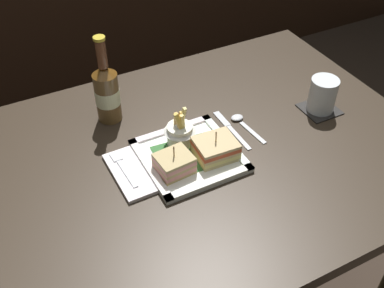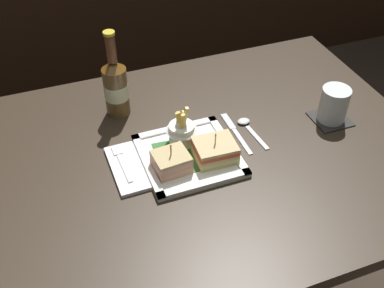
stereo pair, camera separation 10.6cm
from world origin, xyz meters
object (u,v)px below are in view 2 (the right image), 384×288
object	(u,v)px
dining_table	(195,189)
sandwich_half_right	(215,150)
square_plate	(189,156)
fries_cup	(182,130)
beer_bottle	(116,86)
fork	(121,161)
sandwich_half_left	(171,162)
spoon	(247,126)
knife	(235,131)
water_glass	(332,106)

from	to	relation	value
dining_table	sandwich_half_right	distance (m)	0.18
square_plate	fries_cup	bearing A→B (deg)	91.13
dining_table	fries_cup	world-z (taller)	fries_cup
dining_table	square_plate	bearing A→B (deg)	-157.83
fries_cup	beer_bottle	distance (m)	0.24
dining_table	fork	world-z (taller)	fork
sandwich_half_left	beer_bottle	size ratio (longest dim) A/B	0.36
dining_table	sandwich_half_right	xyz separation A→B (m)	(0.04, -0.04, 0.17)
spoon	square_plate	bearing A→B (deg)	-162.74
knife	spoon	xyz separation A→B (m)	(0.04, 0.01, 0.00)
sandwich_half_right	fork	distance (m)	0.24
water_glass	spoon	world-z (taller)	water_glass
dining_table	fork	bearing A→B (deg)	171.01
knife	spoon	distance (m)	0.04
water_glass	fries_cup	bearing A→B (deg)	174.86
spoon	water_glass	bearing A→B (deg)	-11.63
square_plate	sandwich_half_right	bearing A→B (deg)	-29.53
sandwich_half_left	water_glass	world-z (taller)	water_glass
dining_table	spoon	distance (m)	0.23
fries_cup	beer_bottle	bearing A→B (deg)	121.16
square_plate	sandwich_half_left	size ratio (longest dim) A/B	2.66
square_plate	knife	bearing A→B (deg)	19.22
knife	spoon	bearing A→B (deg)	9.32
square_plate	knife	size ratio (longest dim) A/B	1.34
fork	water_glass	bearing A→B (deg)	-2.45
dining_table	knife	world-z (taller)	knife
dining_table	spoon	size ratio (longest dim) A/B	9.00
sandwich_half_left	knife	distance (m)	0.23
water_glass	spoon	distance (m)	0.24
beer_bottle	spoon	bearing A→B (deg)	-31.08
square_plate	beer_bottle	bearing A→B (deg)	115.92
square_plate	knife	distance (m)	0.16
beer_bottle	spoon	xyz separation A→B (m)	(0.32, -0.19, -0.09)
beer_bottle	dining_table	bearing A→B (deg)	-59.68
sandwich_half_left	spoon	bearing A→B (deg)	20.26
dining_table	fork	xyz separation A→B (m)	(-0.19, 0.03, 0.14)
fries_cup	knife	size ratio (longest dim) A/B	0.62
fork	knife	size ratio (longest dim) A/B	0.78
fries_cup	beer_bottle	world-z (taller)	beer_bottle
water_glass	spoon	size ratio (longest dim) A/B	0.72
square_plate	sandwich_half_right	xyz separation A→B (m)	(0.06, -0.03, 0.03)
fries_cup	square_plate	bearing A→B (deg)	-88.87
square_plate	sandwich_half_left	xyz separation A→B (m)	(-0.06, -0.03, 0.03)
sandwich_half_left	fries_cup	size ratio (longest dim) A/B	0.81
sandwich_half_right	spoon	bearing A→B (deg)	34.25
dining_table	square_plate	world-z (taller)	square_plate
square_plate	knife	world-z (taller)	square_plate
sandwich_half_right	water_glass	distance (m)	0.37
sandwich_half_right	beer_bottle	xyz separation A→B (m)	(-0.18, 0.28, 0.06)
sandwich_half_left	fork	distance (m)	0.13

